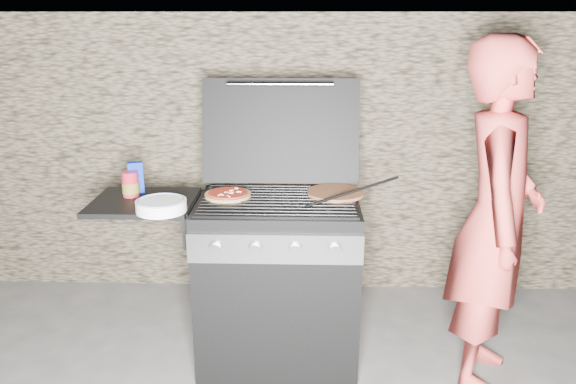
{
  "coord_description": "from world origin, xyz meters",
  "views": [
    {
      "loc": [
        0.13,
        -2.63,
        1.77
      ],
      "look_at": [
        0.05,
        0.0,
        0.95
      ],
      "focal_mm": 35.0,
      "sensor_mm": 36.0,
      "label": 1
    }
  ],
  "objects_px": {
    "gas_grill": "(230,282)",
    "person": "(496,220)",
    "pizza_topped": "(228,194)",
    "sauce_jar": "(130,184)"
  },
  "relations": [
    {
      "from": "gas_grill",
      "to": "person",
      "type": "height_order",
      "value": "person"
    },
    {
      "from": "pizza_topped",
      "to": "sauce_jar",
      "type": "xyz_separation_m",
      "value": [
        -0.5,
        0.02,
        0.04
      ]
    },
    {
      "from": "pizza_topped",
      "to": "person",
      "type": "bearing_deg",
      "value": -6.07
    },
    {
      "from": "gas_grill",
      "to": "sauce_jar",
      "type": "distance_m",
      "value": 0.72
    },
    {
      "from": "sauce_jar",
      "to": "person",
      "type": "relative_size",
      "value": 0.08
    },
    {
      "from": "person",
      "to": "pizza_topped",
      "type": "bearing_deg",
      "value": 102.07
    },
    {
      "from": "gas_grill",
      "to": "sauce_jar",
      "type": "xyz_separation_m",
      "value": [
        -0.5,
        0.06,
        0.51
      ]
    },
    {
      "from": "pizza_topped",
      "to": "person",
      "type": "height_order",
      "value": "person"
    },
    {
      "from": "gas_grill",
      "to": "pizza_topped",
      "type": "bearing_deg",
      "value": 93.05
    },
    {
      "from": "sauce_jar",
      "to": "person",
      "type": "height_order",
      "value": "person"
    }
  ]
}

